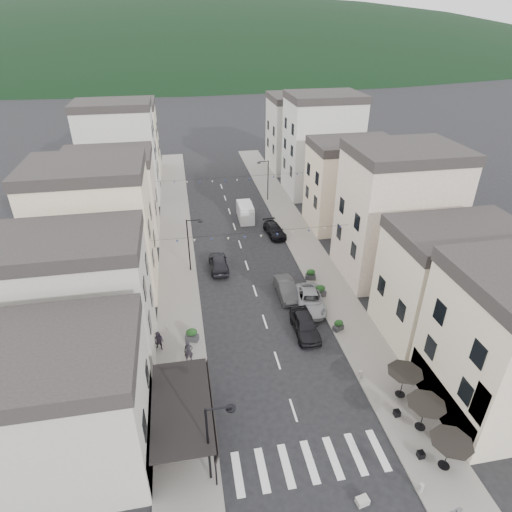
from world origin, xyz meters
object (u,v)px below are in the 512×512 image
Objects in this scene: parked_car_e at (219,263)px; pedestrian_b at (159,341)px; parked_car_c at (310,300)px; parked_car_d at (275,230)px; pedestrian_a at (189,351)px; parked_car_b at (286,289)px; delivery_van at (245,212)px; parked_car_a at (305,325)px.

parked_car_e is 2.71× the size of pedestrian_b.
parked_car_c is 15.24m from parked_car_d.
pedestrian_a reaches higher than pedestrian_b.
delivery_van is (-1.06, 18.31, 0.34)m from parked_car_b.
parked_car_d is 0.99× the size of parked_car_e.
delivery_van is at bearing 92.51° from parked_car_b.
parked_car_e is at bearing 133.48° from parked_car_b.
parked_car_d is 6.02m from delivery_van.
pedestrian_b is at bearing -132.99° from parked_car_d.
delivery_van is (-1.30, 24.08, 0.28)m from parked_car_a.
pedestrian_a is (-9.75, -7.60, 0.34)m from parked_car_b.
parked_car_c is at bearing -80.97° from delivery_van.
parked_car_c is 2.74× the size of pedestrian_a.
pedestrian_b is (-2.31, 1.78, -0.10)m from pedestrian_a.
parked_car_b is 0.97× the size of parked_car_e.
parked_car_a is 24.12m from delivery_van.
parked_car_d is at bearing 57.01° from pedestrian_a.
parked_car_e is at bearing -110.52° from delivery_van.
parked_car_a reaches higher than parked_car_c.
pedestrian_b is (-12.29, -0.05, 0.18)m from parked_car_a.
parked_car_c is 1.14× the size of delivery_van.
delivery_van reaches higher than pedestrian_b.
parked_car_d is at bearing -60.92° from delivery_van.
pedestrian_b is at bearing -157.84° from parked_car_c.
parked_car_e is 2.43× the size of pedestrian_a.
parked_car_b is 0.86× the size of parked_car_c.
parked_car_a is 1.02× the size of delivery_van.
parked_car_b is at bearing 48.81° from pedestrian_b.
parked_car_b reaches higher than parked_car_c.
delivery_van reaches higher than pedestrian_a.
parked_car_c is at bearing 21.17° from pedestrian_a.
parked_car_e reaches higher than parked_car_b.
pedestrian_a reaches higher than parked_car_a.
parked_car_a is 0.90× the size of parked_car_c.
pedestrian_a is at bearing -107.27° from delivery_van.
parked_car_a is 18.83m from parked_car_d.
pedestrian_b is (-13.80, -3.57, 0.25)m from parked_car_c.
parked_car_b is at bearing 34.09° from pedestrian_a.
pedestrian_b is at bearing 62.68° from parked_car_e.
parked_car_d is 23.34m from pedestrian_b.
parked_car_c is 20.74m from delivery_van.
parked_car_a reaches higher than parked_car_e.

